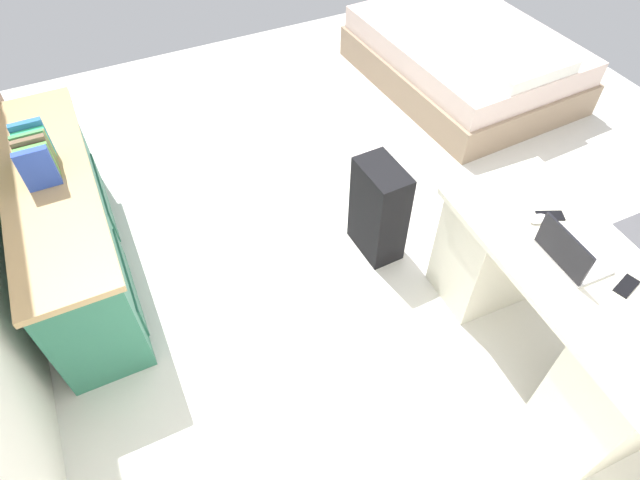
# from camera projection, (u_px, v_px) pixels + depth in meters

# --- Properties ---
(ground_plane) EXTENTS (5.75, 5.75, 0.00)m
(ground_plane) POSITION_uv_depth(u_px,v_px,m) (391.00, 216.00, 3.75)
(ground_plane) COLOR silver
(desk) EXTENTS (1.46, 0.72, 0.75)m
(desk) POSITION_uv_depth(u_px,v_px,m) (555.00, 309.00, 2.76)
(desk) COLOR silver
(desk) RESTS_ON ground_plane
(credenza) EXTENTS (1.80, 0.48, 0.75)m
(credenza) POSITION_uv_depth(u_px,v_px,m) (70.00, 227.00, 3.16)
(credenza) COLOR #2D7056
(credenza) RESTS_ON ground_plane
(bed) EXTENTS (1.96, 1.49, 0.58)m
(bed) POSITION_uv_depth(u_px,v_px,m) (464.00, 59.00, 4.69)
(bed) COLOR gray
(bed) RESTS_ON ground_plane
(suitcase_black) EXTENTS (0.37, 0.23, 0.67)m
(suitcase_black) POSITION_uv_depth(u_px,v_px,m) (379.00, 210.00, 3.31)
(suitcase_black) COLOR black
(suitcase_black) RESTS_ON ground_plane
(laptop) EXTENTS (0.32, 0.23, 0.21)m
(laptop) POSITION_uv_depth(u_px,v_px,m) (570.00, 253.00, 2.47)
(laptop) COLOR #B7B7BC
(laptop) RESTS_ON desk
(computer_mouse) EXTENTS (0.06, 0.10, 0.03)m
(computer_mouse) POSITION_uv_depth(u_px,v_px,m) (538.00, 219.00, 2.67)
(computer_mouse) COLOR white
(computer_mouse) RESTS_ON desk
(cell_phone_near_laptop) EXTENTS (0.10, 0.15, 0.01)m
(cell_phone_near_laptop) POSITION_uv_depth(u_px,v_px,m) (627.00, 286.00, 2.40)
(cell_phone_near_laptop) COLOR black
(cell_phone_near_laptop) RESTS_ON desk
(cell_phone_by_mouse) EXTENTS (0.12, 0.15, 0.01)m
(cell_phone_by_mouse) POSITION_uv_depth(u_px,v_px,m) (550.00, 216.00, 2.70)
(cell_phone_by_mouse) COLOR black
(cell_phone_by_mouse) RESTS_ON desk
(book_row) EXTENTS (0.32, 0.17, 0.24)m
(book_row) POSITION_uv_depth(u_px,v_px,m) (35.00, 155.00, 2.85)
(book_row) COLOR #2D4BB7
(book_row) RESTS_ON credenza
(figurine_small) EXTENTS (0.08, 0.08, 0.11)m
(figurine_small) POSITION_uv_depth(u_px,v_px,m) (34.00, 137.00, 3.05)
(figurine_small) COLOR #4C7FBF
(figurine_small) RESTS_ON credenza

